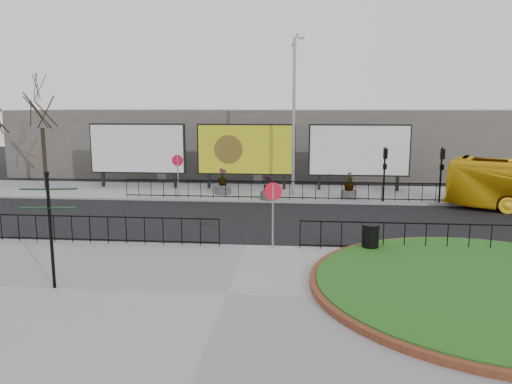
# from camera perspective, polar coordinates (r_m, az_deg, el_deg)

# --- Properties ---
(ground) EXTENTS (90.00, 90.00, 0.00)m
(ground) POSITION_cam_1_polar(r_m,az_deg,el_deg) (18.99, -1.05, -6.42)
(ground) COLOR black
(ground) RESTS_ON ground
(pavement_near) EXTENTS (30.00, 10.00, 0.12)m
(pavement_near) POSITION_cam_1_polar(r_m,az_deg,el_deg) (14.27, -3.33, -11.77)
(pavement_near) COLOR gray
(pavement_near) RESTS_ON ground
(pavement_far) EXTENTS (44.00, 6.00, 0.12)m
(pavement_far) POSITION_cam_1_polar(r_m,az_deg,el_deg) (30.64, 1.46, -0.06)
(pavement_far) COLOR gray
(pavement_far) RESTS_ON ground
(brick_edge) EXTENTS (10.40, 10.40, 0.18)m
(brick_edge) POSITION_cam_1_polar(r_m,az_deg,el_deg) (15.97, 25.40, -9.78)
(brick_edge) COLOR brown
(brick_edge) RESTS_ON pavement_near
(grass_lawn) EXTENTS (10.00, 10.00, 0.22)m
(grass_lawn) POSITION_cam_1_polar(r_m,az_deg,el_deg) (15.96, 25.40, -9.72)
(grass_lawn) COLOR #254F15
(grass_lawn) RESTS_ON pavement_near
(railing_near_left) EXTENTS (10.00, 0.10, 1.10)m
(railing_near_left) POSITION_cam_1_polar(r_m,az_deg,el_deg) (20.09, -18.46, -4.05)
(railing_near_left) COLOR black
(railing_near_left) RESTS_ON pavement_near
(railing_near_right) EXTENTS (9.00, 0.10, 1.10)m
(railing_near_right) POSITION_cam_1_polar(r_m,az_deg,el_deg) (18.94, 18.86, -4.90)
(railing_near_right) COLOR black
(railing_near_right) RESTS_ON pavement_near
(railing_far) EXTENTS (18.00, 0.10, 1.10)m
(railing_far) POSITION_cam_1_polar(r_m,az_deg,el_deg) (27.83, 3.13, 0.19)
(railing_far) COLOR black
(railing_far) RESTS_ON pavement_far
(speed_sign_far) EXTENTS (0.64, 0.07, 2.47)m
(speed_sign_far) POSITION_cam_1_polar(r_m,az_deg,el_deg) (28.61, -8.94, 2.88)
(speed_sign_far) COLOR gray
(speed_sign_far) RESTS_ON pavement_far
(speed_sign_near) EXTENTS (0.64, 0.07, 2.47)m
(speed_sign_near) POSITION_cam_1_polar(r_m,az_deg,el_deg) (18.07, 1.95, -1.01)
(speed_sign_near) COLOR gray
(speed_sign_near) RESTS_ON pavement_near
(billboard_left) EXTENTS (6.20, 0.31, 4.10)m
(billboard_left) POSITION_cam_1_polar(r_m,az_deg,el_deg) (32.94, -13.37, 4.82)
(billboard_left) COLOR black
(billboard_left) RESTS_ON pavement_far
(billboard_mid) EXTENTS (6.20, 0.31, 4.10)m
(billboard_mid) POSITION_cam_1_polar(r_m,az_deg,el_deg) (31.41, -1.14, 4.85)
(billboard_mid) COLOR black
(billboard_mid) RESTS_ON pavement_far
(billboard_right) EXTENTS (6.20, 0.31, 4.10)m
(billboard_right) POSITION_cam_1_polar(r_m,az_deg,el_deg) (31.40, 11.70, 4.65)
(billboard_right) COLOR black
(billboard_right) RESTS_ON pavement_far
(lamp_post) EXTENTS (0.74, 0.18, 9.23)m
(lamp_post) POSITION_cam_1_polar(r_m,az_deg,el_deg) (29.13, 4.36, 8.83)
(lamp_post) COLOR gray
(lamp_post) RESTS_ON pavement_far
(signal_pole_a) EXTENTS (0.22, 0.26, 3.00)m
(signal_pole_a) POSITION_cam_1_polar(r_m,az_deg,el_deg) (28.00, 14.50, 2.91)
(signal_pole_a) COLOR black
(signal_pole_a) RESTS_ON pavement_far
(signal_pole_b) EXTENTS (0.22, 0.26, 3.00)m
(signal_pole_b) POSITION_cam_1_polar(r_m,az_deg,el_deg) (28.63, 20.44, 2.75)
(signal_pole_b) COLOR black
(signal_pole_b) RESTS_ON pavement_far
(tree_left) EXTENTS (2.00, 2.00, 7.00)m
(tree_left) POSITION_cam_1_polar(r_m,az_deg,el_deg) (33.73, -23.19, 6.15)
(tree_left) COLOR #2D2119
(tree_left) RESTS_ON pavement_far
(building_backdrop) EXTENTS (40.00, 10.00, 5.00)m
(building_backdrop) POSITION_cam_1_polar(r_m,az_deg,el_deg) (40.27, 2.45, 5.79)
(building_backdrop) COLOR #605954
(building_backdrop) RESTS_ON ground
(fingerpost_sign) EXTENTS (1.60, 0.42, 3.41)m
(fingerpost_sign) POSITION_cam_1_polar(r_m,az_deg,el_deg) (15.25, -22.50, -2.80)
(fingerpost_sign) COLOR black
(fingerpost_sign) RESTS_ON pavement_near
(litter_bin) EXTENTS (0.63, 0.63, 1.05)m
(litter_bin) POSITION_cam_1_polar(r_m,az_deg,el_deg) (18.29, 12.94, -5.20)
(litter_bin) COLOR black
(litter_bin) RESTS_ON pavement_near
(planter_a) EXTENTS (0.98, 0.98, 1.52)m
(planter_a) POSITION_cam_1_polar(r_m,az_deg,el_deg) (29.86, -3.82, 0.86)
(planter_a) COLOR #4C4C4F
(planter_a) RESTS_ON pavement_far
(planter_b) EXTENTS (0.87, 0.87, 1.32)m
(planter_b) POSITION_cam_1_polar(r_m,az_deg,el_deg) (27.98, 1.38, 0.10)
(planter_b) COLOR #4C4C4F
(planter_b) RESTS_ON pavement_far
(planter_c) EXTENTS (0.89, 0.89, 1.55)m
(planter_c) POSITION_cam_1_polar(r_m,az_deg,el_deg) (28.76, 10.58, 0.53)
(planter_c) COLOR #4C4C4F
(planter_c) RESTS_ON pavement_far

